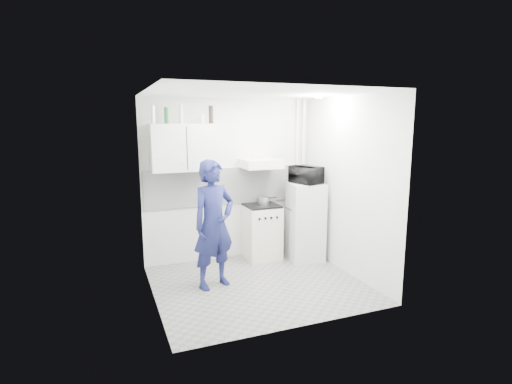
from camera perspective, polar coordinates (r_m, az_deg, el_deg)
name	(u,v)px	position (r m, az deg, el deg)	size (l,w,h in m)	color
floor	(258,284)	(5.70, 0.29, -13.04)	(2.80, 2.80, 0.00)	#575754
ceiling	(258,92)	(5.25, 0.31, 14.05)	(2.80, 2.80, 0.00)	white
wall_back	(229,180)	(6.48, -3.81, 1.76)	(2.80, 2.80, 0.00)	silver
wall_left	(151,200)	(4.98, -14.83, -1.10)	(2.60, 2.60, 0.00)	silver
wall_right	(347,186)	(5.98, 12.86, 0.81)	(2.60, 2.60, 0.00)	silver
person	(214,224)	(5.40, -6.05, -4.62)	(0.64, 0.42, 1.74)	#171B48
stove	(262,232)	(6.59, 0.80, -5.78)	(0.54, 0.54, 0.87)	beige
fridge	(305,222)	(6.53, 7.07, -4.24)	(0.52, 0.52, 1.26)	silver
stove_top	(262,205)	(6.48, 0.81, -1.94)	(0.52, 0.52, 0.03)	black
saucepan	(264,200)	(6.55, 1.11, -1.18)	(0.20, 0.20, 0.11)	silver
microwave	(306,175)	(6.38, 7.22, 2.46)	(0.34, 0.50, 0.27)	black
bottle_a	(153,115)	(5.98, -14.50, 10.65)	(0.06, 0.06, 0.26)	silver
bottle_b	(166,115)	(6.01, -12.70, 10.63)	(0.06, 0.06, 0.24)	#144C1E
bottle_d	(181,114)	(6.05, -10.65, 10.90)	(0.06, 0.06, 0.28)	#B2B7BC
canister_b	(202,119)	(6.12, -7.69, 10.32)	(0.07, 0.07, 0.14)	#B2B7BC
bottle_e	(211,115)	(6.15, -6.45, 10.92)	(0.07, 0.07, 0.27)	black
upper_cabinet	(185,148)	(6.07, -10.16, 6.27)	(1.00, 0.35, 0.70)	silver
range_hood	(261,164)	(6.37, 0.72, 4.08)	(0.60, 0.50, 0.14)	beige
backsplash	(230,186)	(6.48, -3.76, 0.86)	(2.74, 0.03, 0.60)	white
pipe_a	(303,176)	(6.91, 6.71, 2.23)	(0.05, 0.05, 2.60)	beige
pipe_b	(297,177)	(6.86, 5.83, 2.19)	(0.04, 0.04, 2.60)	beige
ceiling_spot_fixture	(318,97)	(5.87, 8.91, 13.22)	(0.10, 0.10, 0.02)	white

